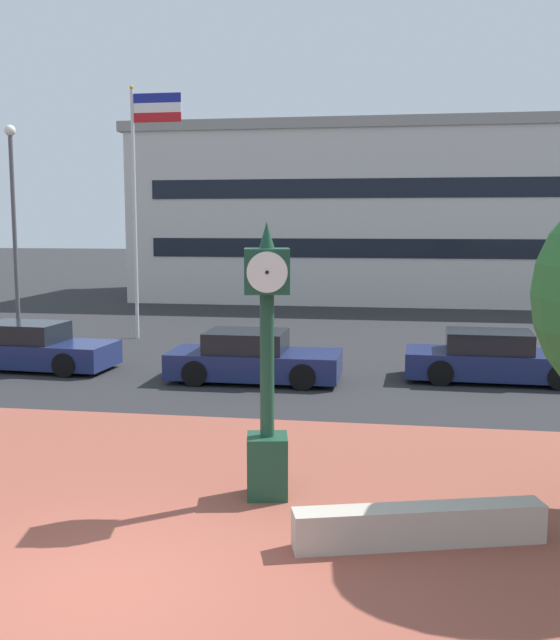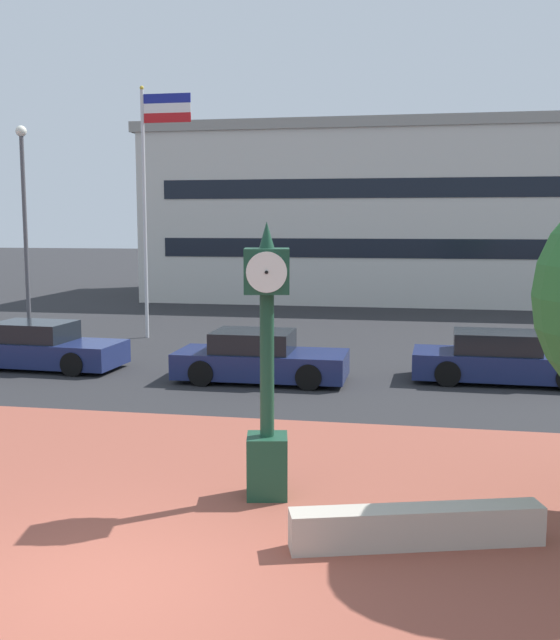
# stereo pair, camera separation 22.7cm
# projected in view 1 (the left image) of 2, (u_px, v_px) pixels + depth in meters

# --- Properties ---
(ground_plane) EXTENTS (200.00, 200.00, 0.00)m
(ground_plane) POSITION_uv_depth(u_px,v_px,m) (103.00, 589.00, 8.38)
(ground_plane) COLOR #262628
(plaza_brick_paving) EXTENTS (44.00, 11.41, 0.01)m
(plaza_brick_paving) POSITION_uv_depth(u_px,v_px,m) (153.00, 528.00, 10.05)
(plaza_brick_paving) COLOR brown
(plaza_brick_paving) RESTS_ON ground
(planter_wall) EXTENTS (3.18, 1.30, 0.50)m
(planter_wall) POSITION_uv_depth(u_px,v_px,m) (419.00, 526.00, 9.50)
(planter_wall) COLOR #ADA393
(planter_wall) RESTS_ON ground
(street_clock) EXTENTS (0.75, 0.79, 4.04)m
(street_clock) POSITION_uv_depth(u_px,v_px,m) (267.00, 372.00, 10.97)
(street_clock) COLOR #19422D
(street_clock) RESTS_ON ground
(car_street_near) EXTENTS (4.58, 2.06, 1.28)m
(car_street_near) POSITION_uv_depth(u_px,v_px,m) (31.00, 348.00, 20.81)
(car_street_near) COLOR navy
(car_street_near) RESTS_ON ground
(car_street_mid) EXTENTS (4.62, 1.94, 1.28)m
(car_street_mid) POSITION_uv_depth(u_px,v_px,m) (495.00, 359.00, 19.22)
(car_street_mid) COLOR navy
(car_street_mid) RESTS_ON ground
(car_street_far) EXTENTS (4.33, 1.93, 1.28)m
(car_street_far) POSITION_uv_depth(u_px,v_px,m) (253.00, 359.00, 19.24)
(car_street_far) COLOR navy
(car_street_far) RESTS_ON ground
(flagpole_primary) EXTENTS (1.77, 0.14, 8.56)m
(flagpole_primary) POSITION_uv_depth(u_px,v_px,m) (140.00, 189.00, 25.72)
(flagpole_primary) COLOR silver
(flagpole_primary) RESTS_ON ground
(civic_building) EXTENTS (29.13, 11.52, 8.85)m
(civic_building) POSITION_uv_depth(u_px,v_px,m) (419.00, 214.00, 40.39)
(civic_building) COLOR beige
(civic_building) RESTS_ON ground
(street_lamp_post) EXTENTS (0.36, 0.36, 7.13)m
(street_lamp_post) POSITION_uv_depth(u_px,v_px,m) (14.00, 213.00, 24.80)
(street_lamp_post) COLOR #4C4C51
(street_lamp_post) RESTS_ON ground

